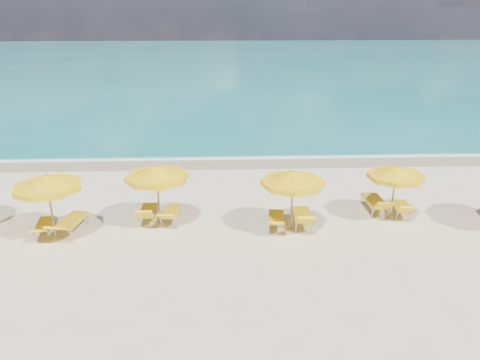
{
  "coord_description": "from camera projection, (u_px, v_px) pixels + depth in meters",
  "views": [
    {
      "loc": [
        -0.7,
        -15.21,
        7.54
      ],
      "look_at": [
        0.0,
        1.5,
        1.2
      ],
      "focal_mm": 35.0,
      "sensor_mm": 36.0,
      "label": 1
    }
  ],
  "objects": [
    {
      "name": "whitecap_far",
      "position": [
        323.0,
        98.0,
        39.64
      ],
      "size": [
        18.0,
        0.3,
        0.05
      ],
      "primitive_type": "cube",
      "color": "white",
      "rests_on": "ground"
    },
    {
      "name": "lounger_3_left",
      "position": [
        148.0,
        215.0,
        17.22
      ],
      "size": [
        0.62,
        1.73,
        0.85
      ],
      "rotation": [
        0.0,
        0.0,
        0.01
      ],
      "color": "#A5A8AD",
      "rests_on": "ground"
    },
    {
      "name": "lounger_4_right",
      "position": [
        302.0,
        220.0,
        16.81
      ],
      "size": [
        0.74,
        1.9,
        0.88
      ],
      "rotation": [
        0.0,
        0.0,
        -0.06
      ],
      "color": "#A5A8AD",
      "rests_on": "ground"
    },
    {
      "name": "umbrella_2",
      "position": [
        47.0,
        183.0,
        15.46
      ],
      "size": [
        2.55,
        2.55,
        2.3
      ],
      "rotation": [
        0.0,
        0.0,
        -0.13
      ],
      "color": "tan",
      "rests_on": "ground"
    },
    {
      "name": "lounger_2_right",
      "position": [
        71.0,
        226.0,
        16.38
      ],
      "size": [
        0.98,
        2.07,
        0.78
      ],
      "rotation": [
        0.0,
        0.0,
        -0.18
      ],
      "color": "#A5A8AD",
      "rests_on": "ground"
    },
    {
      "name": "lounger_5_right",
      "position": [
        401.0,
        210.0,
        17.68
      ],
      "size": [
        0.83,
        1.68,
        0.77
      ],
      "rotation": [
        0.0,
        0.0,
        -0.19
      ],
      "color": "#A5A8AD",
      "rests_on": "ground"
    },
    {
      "name": "ground_plane",
      "position": [
        242.0,
        226.0,
        16.91
      ],
      "size": [
        120.0,
        120.0,
        0.0
      ],
      "primitive_type": "plane",
      "color": "beige"
    },
    {
      "name": "lounger_2_left",
      "position": [
        45.0,
        229.0,
        16.26
      ],
      "size": [
        0.76,
        1.7,
        0.62
      ],
      "rotation": [
        0.0,
        0.0,
        0.14
      ],
      "color": "#A5A8AD",
      "rests_on": "ground"
    },
    {
      "name": "lounger_5_left",
      "position": [
        375.0,
        206.0,
        17.96
      ],
      "size": [
        0.71,
        1.99,
        0.91
      ],
      "rotation": [
        0.0,
        0.0,
        0.02
      ],
      "color": "#A5A8AD",
      "rests_on": "ground"
    },
    {
      "name": "whitecap_near",
      "position": [
        145.0,
        119.0,
        32.55
      ],
      "size": [
        14.0,
        0.36,
        0.05
      ],
      "primitive_type": "cube",
      "color": "white",
      "rests_on": "ground"
    },
    {
      "name": "umbrella_5",
      "position": [
        396.0,
        173.0,
        16.9
      ],
      "size": [
        2.49,
        2.49,
        2.09
      ],
      "rotation": [
        0.0,
        0.0,
        -0.24
      ],
      "color": "tan",
      "rests_on": "ground"
    },
    {
      "name": "umbrella_3",
      "position": [
        157.0,
        173.0,
        16.37
      ],
      "size": [
        2.71,
        2.71,
        2.29
      ],
      "rotation": [
        0.0,
        0.0,
        0.23
      ],
      "color": "tan",
      "rests_on": "ground"
    },
    {
      "name": "ocean",
      "position": [
        225.0,
        64.0,
        61.75
      ],
      "size": [
        120.0,
        80.0,
        0.3
      ],
      "primitive_type": "cube",
      "color": "#147372",
      "rests_on": "ground"
    },
    {
      "name": "lounger_3_right",
      "position": [
        171.0,
        216.0,
        17.18
      ],
      "size": [
        0.68,
        1.68,
        0.74
      ],
      "rotation": [
        0.0,
        0.0,
        -0.08
      ],
      "color": "#A5A8AD",
      "rests_on": "ground"
    },
    {
      "name": "umbrella_4",
      "position": [
        293.0,
        179.0,
        15.96
      ],
      "size": [
        2.35,
        2.35,
        2.25
      ],
      "rotation": [
        0.0,
        0.0,
        -0.06
      ],
      "color": "tan",
      "rests_on": "ground"
    },
    {
      "name": "foam_line",
      "position": [
        235.0,
        156.0,
        24.57
      ],
      "size": [
        120.0,
        1.2,
        0.03
      ],
      "primitive_type": "cube",
      "color": "white",
      "rests_on": "ground"
    },
    {
      "name": "wet_sand_band",
      "position": [
        235.0,
        161.0,
        23.82
      ],
      "size": [
        120.0,
        2.6,
        0.01
      ],
      "primitive_type": "cube",
      "color": "tan",
      "rests_on": "ground"
    },
    {
      "name": "lounger_4_left",
      "position": [
        276.0,
        222.0,
        16.73
      ],
      "size": [
        0.75,
        1.75,
        0.7
      ],
      "rotation": [
        0.0,
        0.0,
        -0.12
      ],
      "color": "#A5A8AD",
      "rests_on": "ground"
    }
  ]
}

